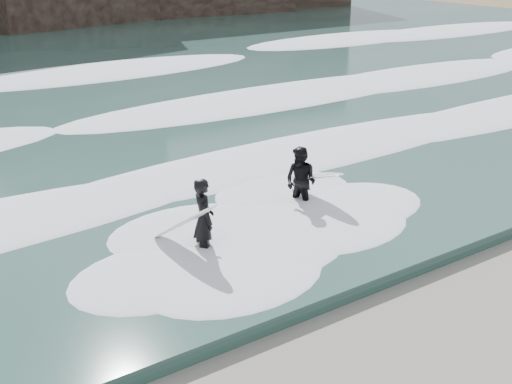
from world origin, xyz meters
TOP-DOWN VIEW (x-y plane):
  - foam_near at (0.00, 9.00)m, footprint 60.00×3.20m
  - foam_mid at (0.00, 16.00)m, footprint 60.00×4.00m
  - foam_far at (0.00, 25.00)m, footprint 60.00×4.80m
  - surfer_left at (-1.06, 5.94)m, footprint 1.19×1.79m
  - surfer_right at (2.02, 6.63)m, footprint 1.14×1.88m

SIDE VIEW (x-z plane):
  - foam_near at x=0.00m, z-range 0.30..0.50m
  - foam_mid at x=0.00m, z-range 0.30..0.54m
  - foam_far at x=0.00m, z-range 0.30..0.60m
  - surfer_right at x=2.02m, z-range 0.01..1.63m
  - surfer_left at x=-1.06m, z-range 0.01..1.73m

